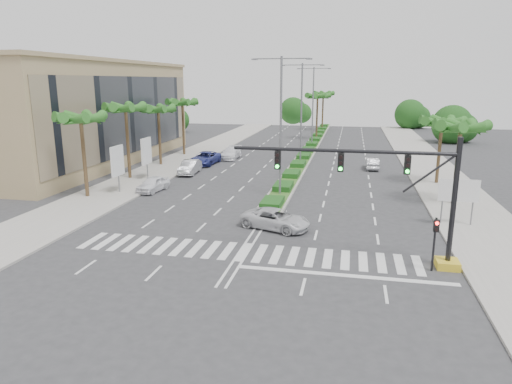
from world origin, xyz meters
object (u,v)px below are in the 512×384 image
(car_parked_b, at_px, (190,167))
(car_right, at_px, (372,163))
(car_parked_a, at_px, (153,184))
(car_parked_d, at_px, (231,153))
(car_parked_c, at_px, (205,158))
(car_crossing, at_px, (276,219))

(car_parked_b, relative_size, car_right, 1.15)
(car_parked_a, height_order, car_right, car_parked_a)
(car_parked_b, xyz_separation_m, car_parked_d, (1.83, 10.72, -0.01))
(car_parked_a, height_order, car_parked_b, car_parked_b)
(car_parked_a, xyz_separation_m, car_parked_c, (0.38, 14.37, 0.09))
(car_parked_a, height_order, car_parked_c, car_parked_c)
(car_parked_c, bearing_deg, car_parked_d, 70.11)
(car_parked_b, distance_m, car_right, 20.96)
(car_parked_b, bearing_deg, car_parked_a, -97.31)
(car_parked_d, relative_size, car_crossing, 1.05)
(car_parked_d, xyz_separation_m, car_crossing, (10.56, -27.71, -0.06))
(car_parked_a, distance_m, car_crossing, 15.49)
(car_parked_a, bearing_deg, car_crossing, -25.71)
(car_crossing, height_order, car_right, car_crossing)
(car_parked_b, height_order, car_parked_d, car_parked_b)
(car_parked_c, bearing_deg, car_parked_b, -85.92)
(car_parked_c, xyz_separation_m, car_crossing, (12.55, -22.89, -0.09))
(car_parked_d, distance_m, car_crossing, 29.65)
(car_parked_a, bearing_deg, car_parked_d, 90.61)
(car_crossing, xyz_separation_m, car_right, (7.37, 23.98, -0.02))
(car_parked_d, distance_m, car_right, 18.31)
(car_parked_a, relative_size, car_parked_d, 0.79)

